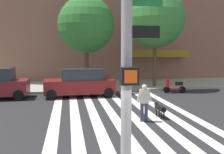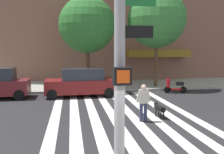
% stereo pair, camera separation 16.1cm
% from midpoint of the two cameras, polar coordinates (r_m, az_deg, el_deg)
% --- Properties ---
extents(ground_plane, '(160.00, 160.00, 0.00)m').
position_cam_midpoint_polar(ground_plane, '(11.92, -1.49, -9.07)').
color(ground_plane, '#232326').
extents(sidewalk_far, '(80.00, 6.00, 0.15)m').
position_cam_midpoint_polar(sidewalk_far, '(21.50, -5.37, -1.94)').
color(sidewalk_far, '#98998C').
rests_on(sidewalk_far, ground_plane).
extents(crosswalk_stripes, '(6.75, 13.09, 0.01)m').
position_cam_midpoint_polar(crosswalk_stripes, '(12.05, 2.18, -8.87)').
color(crosswalk_stripes, silver).
rests_on(crosswalk_stripes, ground_plane).
extents(traffic_light_pole, '(0.74, 0.46, 5.80)m').
position_cam_midpoint_polar(traffic_light_pole, '(4.09, 2.47, 11.26)').
color(traffic_light_pole, gray).
rests_on(traffic_light_pole, sidewalk_near).
extents(parked_car_behind_first, '(4.67, 2.19, 1.86)m').
position_cam_midpoint_polar(parked_car_behind_first, '(17.07, -7.48, -1.28)').
color(parked_car_behind_first, maroon).
rests_on(parked_car_behind_first, ground_plane).
extents(parked_scooter, '(1.63, 0.58, 1.11)m').
position_cam_midpoint_polar(parked_scooter, '(18.70, 13.74, -2.09)').
color(parked_scooter, black).
rests_on(parked_scooter, ground_plane).
extents(street_tree_nearest, '(4.33, 4.33, 7.03)m').
position_cam_midpoint_polar(street_tree_nearest, '(19.82, -6.12, 11.64)').
color(street_tree_nearest, '#4C3823').
rests_on(street_tree_nearest, sidewalk_far).
extents(street_tree_middle, '(4.64, 4.64, 7.74)m').
position_cam_midpoint_polar(street_tree_middle, '(20.91, 9.63, 12.83)').
color(street_tree_middle, '#4C3823').
rests_on(street_tree_middle, sidewalk_far).
extents(pedestrian_dog_walker, '(0.71, 0.27, 1.64)m').
position_cam_midpoint_polar(pedestrian_dog_walker, '(11.12, 6.89, -5.33)').
color(pedestrian_dog_walker, '#282D4C').
rests_on(pedestrian_dog_walker, ground_plane).
extents(dog_on_leash, '(0.31, 1.14, 0.65)m').
position_cam_midpoint_polar(dog_on_leash, '(11.96, 10.38, -6.92)').
color(dog_on_leash, black).
rests_on(dog_on_leash, ground_plane).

